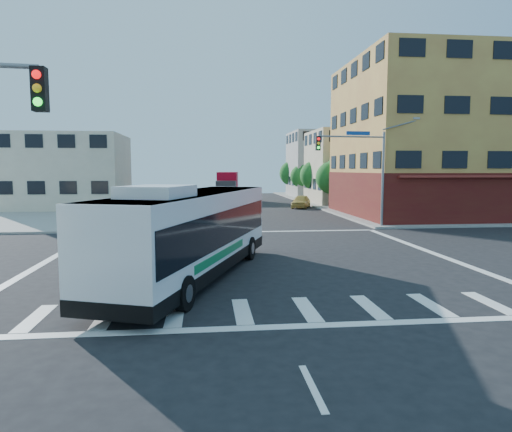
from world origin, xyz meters
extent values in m
plane|color=black|center=(0.00, 0.00, 0.00)|extent=(120.00, 120.00, 0.00)
cube|color=gray|center=(35.00, 35.00, 0.07)|extent=(50.00, 50.00, 0.15)
cube|color=gold|center=(20.00, 18.50, 7.00)|extent=(18.00, 15.00, 14.00)
cube|color=#521A12|center=(20.00, 18.50, 2.00)|extent=(18.09, 15.08, 4.00)
cube|color=maroon|center=(20.00, 11.40, 3.60)|extent=(16.00, 1.60, 0.51)
cube|color=beige|center=(17.00, 34.00, 4.50)|extent=(12.00, 10.00, 9.00)
cube|color=gray|center=(17.00, 48.00, 5.00)|extent=(12.00, 10.00, 10.00)
cube|color=beige|center=(-17.00, 30.00, 4.00)|extent=(12.00, 10.00, 8.00)
cylinder|color=slate|center=(10.80, 10.80, 3.50)|extent=(0.18, 0.18, 7.00)
cylinder|color=slate|center=(8.30, 10.55, 6.60)|extent=(5.01, 0.62, 0.12)
cube|color=black|center=(5.80, 10.30, 6.10)|extent=(0.32, 0.30, 1.00)
sphere|color=#FF0C0C|center=(5.80, 10.13, 6.40)|extent=(0.20, 0.20, 0.20)
sphere|color=yellow|center=(5.80, 10.13, 6.10)|extent=(0.20, 0.20, 0.20)
sphere|color=#19FF33|center=(5.80, 10.13, 5.80)|extent=(0.20, 0.20, 0.20)
cube|color=navy|center=(8.80, 10.60, 6.85)|extent=(1.80, 0.22, 0.28)
cube|color=gray|center=(13.30, 11.05, 8.00)|extent=(0.50, 0.22, 0.14)
cube|color=black|center=(-5.80, -10.30, 6.10)|extent=(0.32, 0.30, 1.00)
sphere|color=#FF0C0C|center=(-5.80, -10.47, 6.40)|extent=(0.20, 0.20, 0.20)
sphere|color=yellow|center=(-5.80, -10.47, 6.10)|extent=(0.20, 0.20, 0.20)
sphere|color=#19FF33|center=(-5.80, -10.47, 5.80)|extent=(0.20, 0.20, 0.20)
cylinder|color=#331F12|center=(11.80, 28.00, 0.96)|extent=(0.28, 0.28, 1.92)
sphere|color=#195920|center=(11.80, 28.00, 3.37)|extent=(3.60, 3.60, 3.60)
sphere|color=#195920|center=(12.20, 27.70, 4.27)|extent=(2.52, 2.52, 2.52)
cylinder|color=#331F12|center=(11.80, 36.00, 1.00)|extent=(0.28, 0.28, 1.99)
sphere|color=#195920|center=(11.80, 36.00, 3.51)|extent=(3.80, 3.80, 3.80)
sphere|color=#195920|center=(12.20, 35.70, 4.46)|extent=(2.66, 2.66, 2.66)
cylinder|color=#331F12|center=(11.80, 44.00, 0.94)|extent=(0.28, 0.28, 1.89)
sphere|color=#195920|center=(11.80, 44.00, 3.25)|extent=(3.40, 3.40, 3.40)
sphere|color=#195920|center=(12.20, 43.70, 4.10)|extent=(2.38, 2.38, 2.38)
cylinder|color=#331F12|center=(11.80, 52.00, 1.01)|extent=(0.28, 0.28, 2.03)
sphere|color=#195920|center=(11.80, 52.00, 3.63)|extent=(4.00, 4.00, 4.00)
sphere|color=#195920|center=(12.20, 51.70, 4.63)|extent=(2.80, 2.80, 2.80)
cube|color=black|center=(-2.57, -3.53, 0.58)|extent=(6.80, 12.88, 0.48)
cube|color=white|center=(-2.57, -3.53, 1.88)|extent=(6.77, 12.85, 3.01)
cube|color=black|center=(-2.57, -3.53, 2.06)|extent=(6.70, 12.51, 1.32)
cube|color=black|center=(-0.47, 2.39, 1.95)|extent=(2.36, 0.89, 1.43)
cube|color=#E5590C|center=(-0.46, 2.42, 3.01)|extent=(1.92, 0.72, 0.30)
cube|color=white|center=(-2.57, -3.53, 3.32)|extent=(6.64, 12.59, 0.13)
cube|color=white|center=(-3.63, -6.52, 3.57)|extent=(2.55, 2.82, 0.38)
cube|color=#0D7A41|center=(-4.03, -3.57, 1.11)|extent=(1.96, 5.48, 0.30)
cube|color=#0D7A41|center=(-1.47, -4.48, 1.11)|extent=(1.96, 5.48, 0.30)
cylinder|color=black|center=(-2.41, 0.72, 0.55)|extent=(0.67, 1.14, 1.10)
cylinder|color=#99999E|center=(-2.54, 0.77, 0.55)|extent=(0.22, 0.53, 0.55)
cylinder|color=black|center=(-0.03, -0.13, 0.55)|extent=(0.67, 1.14, 1.10)
cylinder|color=#99999E|center=(0.11, -0.17, 0.55)|extent=(0.22, 0.53, 0.55)
cylinder|color=black|center=(-5.12, -6.93, 0.55)|extent=(0.67, 1.14, 1.10)
cylinder|color=#99999E|center=(-5.26, -6.88, 0.55)|extent=(0.22, 0.53, 0.55)
cylinder|color=black|center=(-2.74, -7.77, 0.55)|extent=(0.67, 1.14, 1.10)
cylinder|color=#99999E|center=(-2.60, -7.82, 0.55)|extent=(0.22, 0.53, 0.55)
cube|color=#28282D|center=(0.46, 36.72, 1.41)|extent=(2.72, 2.62, 2.82)
cube|color=black|center=(0.36, 35.70, 1.84)|extent=(2.27, 0.31, 1.08)
cube|color=#A50219|center=(0.88, 40.82, 2.28)|extent=(3.19, 6.30, 3.25)
cube|color=black|center=(0.75, 39.53, 0.60)|extent=(3.24, 8.86, 0.33)
cylinder|color=black|center=(-0.65, 37.05, 0.54)|extent=(0.41, 1.11, 1.08)
cylinder|color=black|center=(1.62, 36.82, 0.54)|extent=(0.41, 1.11, 1.08)
cylinder|color=black|center=(-0.33, 40.18, 0.54)|extent=(0.41, 1.11, 1.08)
cylinder|color=black|center=(1.93, 39.95, 0.54)|extent=(0.41, 1.11, 1.08)
cylinder|color=black|center=(-0.06, 42.87, 0.54)|extent=(0.41, 1.11, 1.08)
cylinder|color=black|center=(2.20, 42.65, 0.54)|extent=(0.41, 1.11, 1.08)
imported|color=#D7B956|center=(8.44, 28.42, 0.72)|extent=(3.12, 4.56, 1.44)
camera|label=1|loc=(-2.04, -21.41, 4.29)|focal=32.00mm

